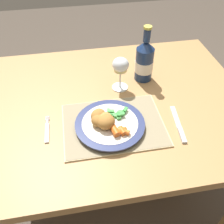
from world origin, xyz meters
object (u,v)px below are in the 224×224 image
Objects in this scene: dining_table at (109,118)px; dinner_plate at (110,124)px; fork at (47,131)px; bottle at (144,61)px; table_knife at (179,127)px; wine_glass at (120,67)px.

dinner_plate is at bearing -98.64° from dining_table.
fork is 0.53× the size of bottle.
dinner_plate is 0.23m from fork.
bottle is (0.20, 0.28, 0.08)m from dinner_plate.
dinner_plate is 0.26m from table_knife.
dinner_plate is at bearing -5.31° from fork.
dinner_plate is 1.93× the size of fork.
dining_table is 0.23m from wine_glass.
wine_glass is at bearing 33.37° from fork.
dining_table is 8.79× the size of fork.
table_knife is 0.34m from bottle.
dining_table is 0.32m from table_knife.
wine_glass is at bearing -156.84° from bottle.
dining_table is 6.14× the size of table_knife.
fork is 0.70× the size of table_knife.
bottle is at bearing 99.33° from table_knife.
dinner_plate is 1.35× the size of table_knife.
bottle is at bearing 54.20° from dinner_plate.
dinner_plate is at bearing -110.14° from wine_glass.
dining_table is 7.88× the size of wine_glass.
dinner_plate is 1.03× the size of bottle.
dinner_plate reaches higher than dining_table.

